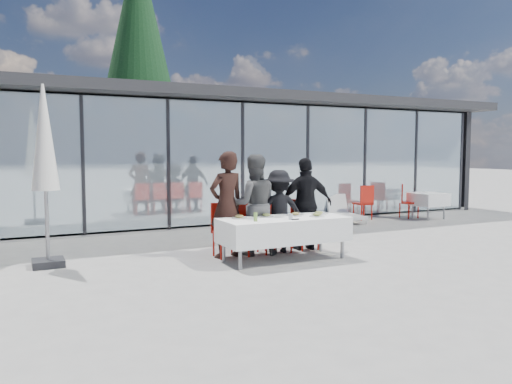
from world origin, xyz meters
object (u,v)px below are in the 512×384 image
(plate_b, at_px, (266,216))
(diner_chair_b, at_px, (251,225))
(plate_a, at_px, (239,217))
(folded_eyeglasses, at_px, (295,219))
(dining_table, at_px, (284,230))
(diner_d, at_px, (306,204))
(plate_d, at_px, (319,213))
(diner_b, at_px, (254,205))
(diner_chair_c, at_px, (276,223))
(plate_extra, at_px, (317,215))
(diner_c, at_px, (279,211))
(juice_bottle, at_px, (256,217))
(spare_table_right, at_px, (428,199))
(conifer_tree, at_px, (139,51))
(market_umbrella, at_px, (45,149))
(diner_chair_d, at_px, (303,221))
(plate_c, at_px, (295,214))
(lounger, at_px, (343,212))
(spare_chair_a, at_px, (406,199))
(spare_chair_b, at_px, (365,201))
(diner_a, at_px, (227,205))

(plate_b, bearing_deg, diner_chair_b, 94.21)
(plate_a, bearing_deg, folded_eyeglasses, -34.09)
(dining_table, distance_m, diner_d, 1.13)
(dining_table, xyz_separation_m, plate_d, (0.77, 0.07, 0.24))
(diner_b, height_order, diner_chair_c, diner_b)
(dining_table, distance_m, plate_extra, 0.65)
(diner_c, relative_size, diner_chair_c, 1.61)
(juice_bottle, bearing_deg, diner_chair_b, 68.45)
(spare_table_right, relative_size, conifer_tree, 0.08)
(plate_extra, bearing_deg, plate_b, 157.17)
(plate_extra, bearing_deg, conifer_tree, 90.40)
(plate_a, bearing_deg, spare_table_right, 21.17)
(diner_c, xyz_separation_m, market_umbrella, (-4.02, 0.62, 1.17))
(diner_chair_d, xyz_separation_m, plate_extra, (-0.26, -0.89, 0.24))
(plate_c, distance_m, plate_d, 0.47)
(diner_chair_d, bearing_deg, lounger, 43.19)
(diner_d, bearing_deg, folded_eyeglasses, 60.46)
(diner_chair_d, height_order, juice_bottle, diner_chair_d)
(juice_bottle, xyz_separation_m, folded_eyeglasses, (0.70, -0.11, -0.07))
(plate_b, relative_size, market_umbrella, 0.09)
(diner_c, height_order, juice_bottle, diner_c)
(plate_a, xyz_separation_m, plate_c, (1.07, -0.09, 0.00))
(plate_d, height_order, market_umbrella, market_umbrella)
(plate_extra, distance_m, conifer_tree, 14.14)
(spare_chair_a, bearing_deg, spare_chair_b, 171.73)
(plate_a, relative_size, plate_b, 1.00)
(plate_a, relative_size, lounger, 0.19)
(plate_c, distance_m, spare_table_right, 6.73)
(diner_chair_b, height_order, spare_table_right, diner_chair_b)
(dining_table, height_order, plate_b, plate_b)
(diner_b, relative_size, lounger, 1.33)
(diner_d, xyz_separation_m, conifer_tree, (-0.35, 12.37, 5.09))
(plate_extra, xyz_separation_m, spare_chair_b, (4.01, 3.74, -0.24))
(plate_d, relative_size, spare_chair_b, 0.28)
(spare_chair_b, bearing_deg, diner_chair_c, -146.83)
(diner_a, relative_size, plate_b, 7.06)
(folded_eyeglasses, bearing_deg, juice_bottle, 171.10)
(dining_table, relative_size, diner_a, 1.18)
(folded_eyeglasses, bearing_deg, market_umbrella, 157.39)
(plate_extra, height_order, juice_bottle, juice_bottle)
(juice_bottle, distance_m, lounger, 5.92)
(spare_chair_b, distance_m, conifer_tree, 11.63)
(plate_d, relative_size, conifer_tree, 0.03)
(dining_table, relative_size, spare_chair_b, 2.32)
(plate_extra, distance_m, spare_chair_b, 5.49)
(dining_table, distance_m, folded_eyeglasses, 0.39)
(lounger, bearing_deg, plate_a, -144.04)
(diner_a, xyz_separation_m, plate_b, (0.58, -0.43, -0.18))
(diner_b, distance_m, plate_extra, 1.18)
(diner_chair_b, bearing_deg, diner_chair_d, 0.00)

